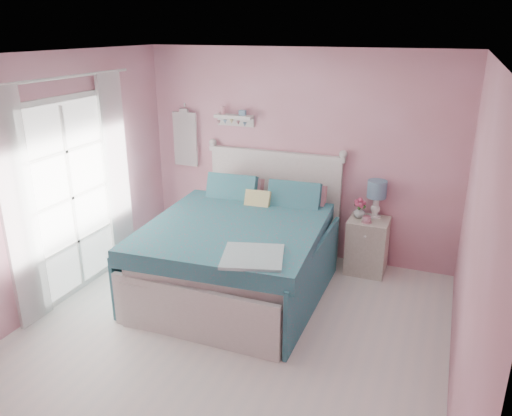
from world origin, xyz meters
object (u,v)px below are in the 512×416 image
Objects in this scene: nightstand at (367,245)px; teacup at (367,219)px; vase at (359,212)px; table_lamp at (377,192)px; bed at (241,252)px.

nightstand is 6.74× the size of teacup.
vase is (-0.13, 0.03, 0.41)m from nightstand.
nightstand is 1.48× the size of table_lamp.
teacup is at bearing -49.22° from vase.
table_lamp is (1.31, 1.02, 0.56)m from bed.
bed reaches higher than teacup.
teacup is (1.25, 0.81, 0.28)m from bed.
vase is (1.13, 0.94, 0.31)m from bed.
bed is 3.53× the size of nightstand.
teacup is at bearing -96.91° from nightstand.
table_lamp is at bearing 34.24° from bed.
nightstand is 4.61× the size of vase.
vase is (-0.17, -0.09, -0.24)m from table_lamp.
teacup is (0.11, -0.13, -0.03)m from vase.
bed is at bearing -140.43° from vase.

